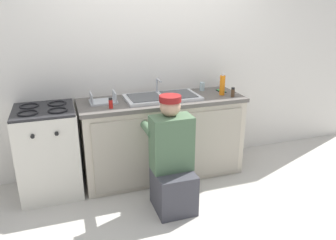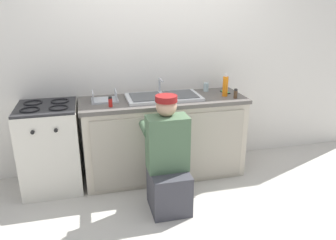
% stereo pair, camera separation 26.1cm
% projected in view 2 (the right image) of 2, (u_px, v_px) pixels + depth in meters
% --- Properties ---
extents(ground_plane, '(12.00, 12.00, 0.00)m').
position_uv_depth(ground_plane, '(170.00, 185.00, 3.58)').
color(ground_plane, beige).
extents(back_wall, '(6.00, 0.10, 2.50)m').
position_uv_depth(back_wall, '(156.00, 61.00, 3.76)').
color(back_wall, silver).
rests_on(back_wall, ground_plane).
extents(counter_cabinet, '(1.76, 0.62, 0.86)m').
position_uv_depth(counter_cabinet, '(164.00, 139.00, 3.70)').
color(counter_cabinet, beige).
rests_on(counter_cabinet, ground_plane).
extents(countertop, '(1.80, 0.62, 0.04)m').
position_uv_depth(countertop, '(164.00, 100.00, 3.56)').
color(countertop, '#5B5651').
rests_on(countertop, counter_cabinet).
extents(sink_double_basin, '(0.80, 0.44, 0.19)m').
position_uv_depth(sink_double_basin, '(163.00, 97.00, 3.55)').
color(sink_double_basin, silver).
rests_on(sink_double_basin, countertop).
extents(stove_range, '(0.59, 0.62, 0.92)m').
position_uv_depth(stove_range, '(51.00, 147.00, 3.42)').
color(stove_range, silver).
rests_on(stove_range, ground_plane).
extents(plumber_person, '(0.42, 0.61, 1.10)m').
position_uv_depth(plumber_person, '(168.00, 164.00, 3.06)').
color(plumber_person, '#3F3F47').
rests_on(plumber_person, ground_plane).
extents(water_glass, '(0.06, 0.06, 0.10)m').
position_uv_depth(water_glass, '(206.00, 87.00, 3.84)').
color(water_glass, '#ADC6CC').
rests_on(water_glass, countertop).
extents(spice_bottle_pepper, '(0.04, 0.04, 0.10)m').
position_uv_depth(spice_bottle_pepper, '(236.00, 94.00, 3.55)').
color(spice_bottle_pepper, '#513823').
rests_on(spice_bottle_pepper, countertop).
extents(spice_bottle_red, '(0.04, 0.04, 0.10)m').
position_uv_depth(spice_bottle_red, '(110.00, 102.00, 3.25)').
color(spice_bottle_red, red).
rests_on(spice_bottle_red, countertop).
extents(soap_bottle_orange, '(0.06, 0.06, 0.25)m').
position_uv_depth(soap_bottle_orange, '(225.00, 86.00, 3.61)').
color(soap_bottle_orange, orange).
rests_on(soap_bottle_orange, countertop).
extents(cell_phone, '(0.07, 0.14, 0.01)m').
position_uv_depth(cell_phone, '(225.00, 92.00, 3.79)').
color(cell_phone, black).
rests_on(cell_phone, countertop).
extents(dish_rack_tray, '(0.28, 0.22, 0.11)m').
position_uv_depth(dish_rack_tray, '(105.00, 99.00, 3.45)').
color(dish_rack_tray, '#B2B7BC').
rests_on(dish_rack_tray, countertop).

